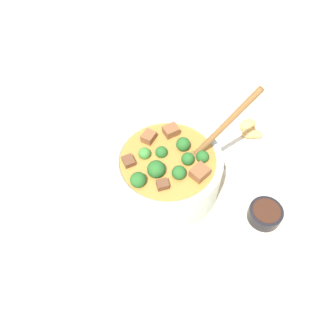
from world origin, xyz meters
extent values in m
plane|color=#C6B293|center=(0.00, 0.00, 0.00)|extent=(4.00, 4.00, 0.00)
cylinder|color=#B2C6BC|center=(0.00, 0.00, 0.05)|extent=(0.23, 0.23, 0.10)
torus|color=#B2C6BC|center=(0.00, 0.00, 0.10)|extent=(0.23, 0.23, 0.02)
cylinder|color=#B27533|center=(0.00, 0.00, 0.07)|extent=(0.20, 0.20, 0.07)
sphere|color=#235B23|center=(0.01, -0.04, 0.11)|extent=(0.04, 0.04, 0.04)
cylinder|color=#6B9956|center=(0.01, -0.04, 0.09)|extent=(0.01, 0.01, 0.02)
sphere|color=#235B23|center=(0.00, 0.04, 0.11)|extent=(0.03, 0.03, 0.03)
cylinder|color=#6B9956|center=(0.00, 0.04, 0.09)|extent=(0.01, 0.01, 0.01)
sphere|color=#235B23|center=(0.05, 0.05, 0.11)|extent=(0.03, 0.03, 0.03)
cylinder|color=#6B9956|center=(0.05, 0.05, 0.09)|extent=(0.01, 0.01, 0.01)
sphere|color=#235B23|center=(0.00, -0.08, 0.11)|extent=(0.03, 0.03, 0.03)
cylinder|color=#6B9956|center=(0.00, -0.08, 0.09)|extent=(0.01, 0.01, 0.01)
sphere|color=#235B23|center=(0.03, 0.02, 0.11)|extent=(0.03, 0.03, 0.03)
cylinder|color=#6B9956|center=(0.03, 0.02, 0.09)|extent=(0.01, 0.01, 0.01)
sphere|color=#235B23|center=(0.04, -0.01, 0.11)|extent=(0.03, 0.03, 0.03)
cylinder|color=#6B9956|center=(0.04, -0.01, 0.09)|extent=(0.01, 0.01, 0.01)
sphere|color=#235B23|center=(-0.02, 0.00, 0.11)|extent=(0.03, 0.03, 0.03)
cylinder|color=#6B9956|center=(-0.02, 0.00, 0.09)|extent=(0.01, 0.01, 0.01)
sphere|color=#387F33|center=(-0.04, -0.03, 0.11)|extent=(0.03, 0.03, 0.03)
cylinder|color=#6B9956|center=(-0.04, -0.03, 0.09)|extent=(0.01, 0.01, 0.01)
cube|color=brown|center=(-0.07, 0.01, 0.11)|extent=(0.03, 0.03, 0.02)
cube|color=brown|center=(-0.05, -0.06, 0.11)|extent=(0.03, 0.03, 0.02)
cube|color=brown|center=(0.04, -0.05, 0.11)|extent=(0.03, 0.03, 0.02)
cube|color=brown|center=(0.07, 0.02, 0.11)|extent=(0.03, 0.03, 0.03)
cube|color=brown|center=(-0.04, 0.05, 0.11)|extent=(0.03, 0.04, 0.02)
ellipsoid|color=brown|center=(0.03, 0.05, 0.10)|extent=(0.04, 0.03, 0.01)
cylinder|color=brown|center=(0.06, 0.09, 0.18)|extent=(0.07, 0.11, 0.17)
cylinder|color=black|center=(0.20, 0.09, 0.02)|extent=(0.07, 0.07, 0.03)
cylinder|color=#381E14|center=(0.20, 0.09, 0.03)|extent=(0.06, 0.06, 0.01)
cylinder|color=silver|center=(0.25, -0.10, 0.01)|extent=(0.22, 0.22, 0.01)
torus|color=silver|center=(0.25, -0.10, 0.01)|extent=(0.21, 0.21, 0.01)
cylinder|color=silver|center=(0.05, 0.23, 0.01)|extent=(0.21, 0.21, 0.01)
ellipsoid|color=tan|center=(0.04, 0.24, 0.02)|extent=(0.05, 0.05, 0.02)
ellipsoid|color=tan|center=(0.02, 0.26, 0.03)|extent=(0.04, 0.05, 0.03)
ellipsoid|color=tan|center=(0.06, 0.25, 0.02)|extent=(0.04, 0.04, 0.02)
ellipsoid|color=tan|center=(0.03, 0.25, 0.02)|extent=(0.04, 0.03, 0.02)
camera|label=1|loc=(0.28, -0.27, 0.64)|focal=35.00mm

